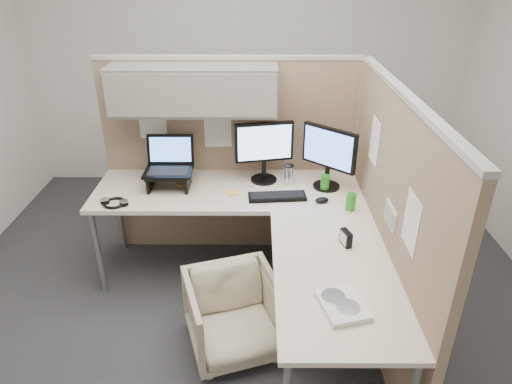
{
  "coord_description": "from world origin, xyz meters",
  "views": [
    {
      "loc": [
        0.11,
        -2.49,
        2.27
      ],
      "look_at": [
        0.1,
        0.25,
        0.85
      ],
      "focal_mm": 32.0,
      "sensor_mm": 36.0,
      "label": 1
    }
  ],
  "objects_px": {
    "monitor_left": "(264,147)",
    "keyboard": "(277,197)",
    "desk": "(260,222)",
    "office_chair": "(234,312)"
  },
  "relations": [
    {
      "from": "monitor_left",
      "to": "keyboard",
      "type": "xyz_separation_m",
      "value": [
        0.09,
        -0.29,
        -0.26
      ]
    },
    {
      "from": "desk",
      "to": "office_chair",
      "type": "bearing_deg",
      "value": -110.84
    },
    {
      "from": "keyboard",
      "to": "office_chair",
      "type": "bearing_deg",
      "value": -117.52
    },
    {
      "from": "office_chair",
      "to": "keyboard",
      "type": "xyz_separation_m",
      "value": [
        0.29,
        0.68,
        0.46
      ]
    },
    {
      "from": "desk",
      "to": "monitor_left",
      "type": "height_order",
      "value": "monitor_left"
    },
    {
      "from": "monitor_left",
      "to": "office_chair",
      "type": "bearing_deg",
      "value": -112.89
    },
    {
      "from": "monitor_left",
      "to": "keyboard",
      "type": "height_order",
      "value": "monitor_left"
    },
    {
      "from": "monitor_left",
      "to": "keyboard",
      "type": "distance_m",
      "value": 0.4
    },
    {
      "from": "desk",
      "to": "monitor_left",
      "type": "distance_m",
      "value": 0.64
    },
    {
      "from": "office_chair",
      "to": "monitor_left",
      "type": "height_order",
      "value": "monitor_left"
    }
  ]
}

